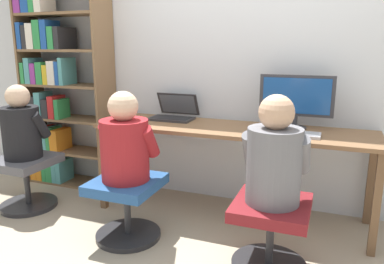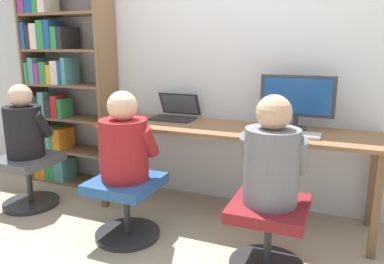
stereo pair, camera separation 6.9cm
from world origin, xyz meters
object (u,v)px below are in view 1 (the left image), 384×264
at_px(keyboard, 293,134).
at_px(person_at_laptop, 125,143).
at_px(laptop, 174,114).
at_px(office_chair_right, 127,202).
at_px(desktop_monitor, 296,100).
at_px(person_near_shelf, 21,127).
at_px(person_at_monitor, 274,157).
at_px(bookshelf, 55,86).
at_px(office_chair_side, 26,177).
at_px(office_chair_left, 270,228).

height_order(keyboard, person_at_laptop, person_at_laptop).
distance_m(laptop, office_chair_right, 0.93).
bearing_deg(desktop_monitor, person_near_shelf, -164.19).
height_order(desktop_monitor, office_chair_right, desktop_monitor).
relative_size(desktop_monitor, person_at_monitor, 0.85).
distance_m(bookshelf, person_near_shelf, 0.67).
height_order(desktop_monitor, office_chair_side, desktop_monitor).
bearing_deg(person_near_shelf, bookshelf, 103.48).
height_order(person_at_monitor, bookshelf, bookshelf).
bearing_deg(office_chair_left, desktop_monitor, 87.81).
xyz_separation_m(person_at_laptop, person_near_shelf, (-1.08, 0.15, -0.00)).
bearing_deg(desktop_monitor, bookshelf, -179.87).
bearing_deg(keyboard, office_chair_side, -170.23).
height_order(bookshelf, person_near_shelf, bookshelf).
distance_m(desktop_monitor, person_at_laptop, 1.32).
relative_size(laptop, person_near_shelf, 0.61).
xyz_separation_m(keyboard, person_near_shelf, (-2.15, -0.37, -0.05)).
relative_size(laptop, office_chair_right, 0.78).
xyz_separation_m(person_at_laptop, bookshelf, (-1.22, 0.75, 0.27)).
bearing_deg(keyboard, office_chair_left, -94.59).
bearing_deg(office_chair_right, bookshelf, 148.33).
relative_size(office_chair_right, person_near_shelf, 0.78).
bearing_deg(office_chair_left, laptop, 141.35).
distance_m(desktop_monitor, bookshelf, 2.28).
bearing_deg(office_chair_left, bookshelf, 160.97).
relative_size(laptop, person_at_monitor, 0.57).
bearing_deg(person_at_laptop, office_chair_left, -1.44).
bearing_deg(keyboard, laptop, 166.19).
relative_size(keyboard, person_at_monitor, 0.59).
xyz_separation_m(office_chair_left, office_chair_side, (-2.10, 0.17, 0.00)).
xyz_separation_m(office_chair_right, person_near_shelf, (-1.08, 0.15, 0.44)).
height_order(laptop, bookshelf, bookshelf).
bearing_deg(keyboard, desktop_monitor, 93.27).
distance_m(office_chair_right, person_near_shelf, 1.17).
xyz_separation_m(office_chair_side, person_near_shelf, (-0.00, 0.00, 0.44)).
relative_size(desktop_monitor, office_chair_right, 1.16).
xyz_separation_m(office_chair_right, person_at_laptop, (0.00, 0.00, 0.44)).
height_order(laptop, keyboard, laptop).
xyz_separation_m(person_at_laptop, office_chair_side, (-1.08, 0.15, -0.44)).
xyz_separation_m(person_at_monitor, person_near_shelf, (-2.10, 0.17, -0.02)).
distance_m(desktop_monitor, office_chair_side, 2.32).
bearing_deg(desktop_monitor, keyboard, -86.73).
relative_size(person_at_laptop, office_chair_side, 1.31).
distance_m(person_at_monitor, person_at_laptop, 1.03).
xyz_separation_m(bookshelf, person_near_shelf, (0.14, -0.60, -0.27)).
height_order(office_chair_left, person_near_shelf, person_near_shelf).
relative_size(desktop_monitor, office_chair_side, 1.16).
xyz_separation_m(keyboard, office_chair_side, (-2.15, -0.37, -0.48)).
distance_m(person_at_monitor, person_near_shelf, 2.11).
xyz_separation_m(laptop, person_at_laptop, (-0.03, -0.77, -0.08)).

